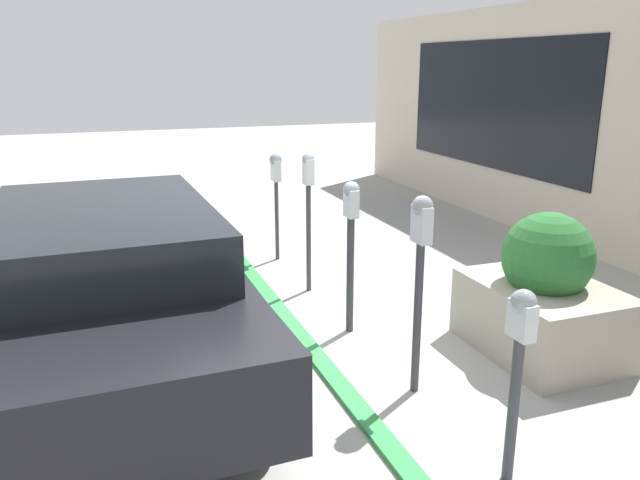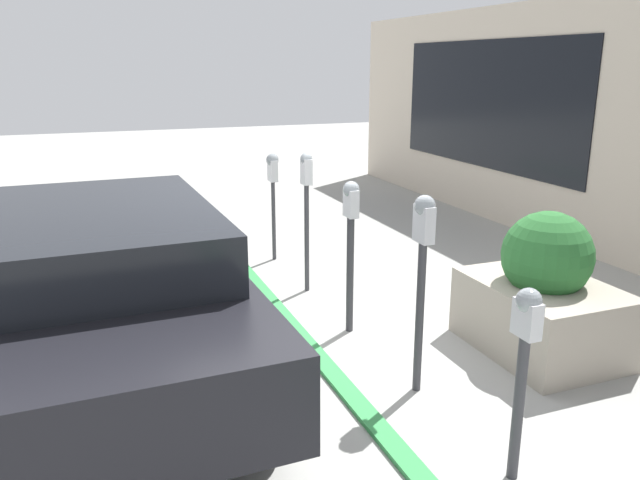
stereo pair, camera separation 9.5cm
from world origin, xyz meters
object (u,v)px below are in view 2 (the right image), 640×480
parking_meter_nearest (524,349)px  parking_meter_second (422,255)px  parking_meter_middle (351,231)px  parking_meter_farthest (273,179)px  parking_meter_fourth (306,193)px  parked_car_front (109,280)px  planter_box (543,296)px

parking_meter_nearest → parking_meter_second: (1.18, 0.02, 0.24)m
parking_meter_middle → parking_meter_farthest: (2.46, 0.00, 0.07)m
parking_meter_nearest → parking_meter_middle: bearing=1.3°
parking_meter_second → parking_meter_fourth: (2.44, 0.04, 0.01)m
parking_meter_second → parking_meter_farthest: (3.70, 0.04, -0.04)m
parking_meter_fourth → parked_car_front: (-1.16, 2.16, -0.34)m
parking_meter_nearest → planter_box: planter_box is taller
parking_meter_farthest → parked_car_front: parked_car_front is taller
parking_meter_farthest → parking_meter_middle: bearing=-179.9°
parking_meter_nearest → parking_meter_middle: size_ratio=0.86×
parking_meter_second → planter_box: bearing=-80.6°
planter_box → parking_meter_second: bearing=99.4°
parking_meter_nearest → parking_meter_second: bearing=0.8°
parking_meter_second → planter_box: 1.52m
parking_meter_farthest → planter_box: (-3.47, -1.43, -0.56)m
parking_meter_second → parking_meter_fourth: 2.44m
parking_meter_nearest → parking_meter_farthest: parking_meter_farthest is taller
parking_meter_nearest → parking_meter_middle: parking_meter_middle is taller
parking_meter_nearest → parked_car_front: bearing=42.2°
parking_meter_farthest → parked_car_front: 3.26m
parking_meter_nearest → planter_box: (1.41, -1.37, -0.36)m
parking_meter_second → planter_box: (0.23, -1.38, -0.60)m
parking_meter_middle → planter_box: size_ratio=1.09×
parking_meter_second → parking_meter_farthest: parking_meter_second is taller
parking_meter_second → planter_box: size_ratio=1.17×
parking_meter_fourth → parked_car_front: parking_meter_fourth is taller
planter_box → parking_meter_middle: bearing=54.6°
planter_box → parked_car_front: bearing=73.8°
parking_meter_fourth → planter_box: (-2.21, -1.42, -0.61)m
parking_meter_second → parking_meter_farthest: size_ratio=1.13×
parking_meter_second → parking_meter_fourth: parking_meter_second is taller
parking_meter_nearest → parked_car_front: (2.45, 2.22, -0.09)m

